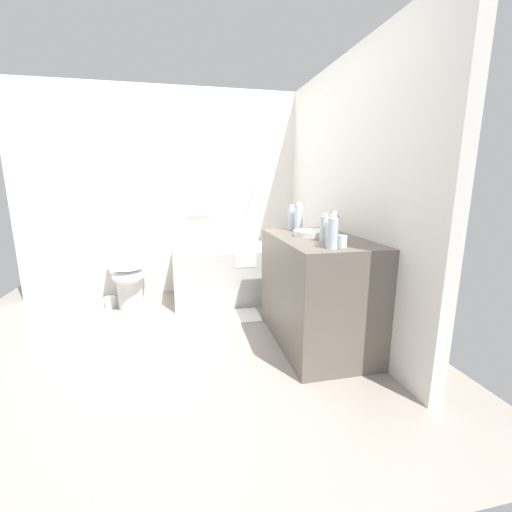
# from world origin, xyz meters

# --- Properties ---
(ground_plane) EXTENTS (3.92, 3.92, 0.00)m
(ground_plane) POSITION_xyz_m (0.00, 0.00, 0.00)
(ground_plane) COLOR #9E9389
(wall_back_tiled) EXTENTS (3.32, 0.10, 2.32)m
(wall_back_tiled) POSITION_xyz_m (0.00, 1.22, 1.16)
(wall_back_tiled) COLOR white
(wall_back_tiled) RESTS_ON ground_plane
(wall_right_mirror) EXTENTS (0.10, 2.74, 2.32)m
(wall_right_mirror) POSITION_xyz_m (1.51, 0.00, 1.16)
(wall_right_mirror) COLOR white
(wall_right_mirror) RESTS_ON ground_plane
(bathtub) EXTENTS (1.41, 0.73, 1.21)m
(bathtub) POSITION_xyz_m (0.70, 0.81, 0.32)
(bathtub) COLOR silver
(bathtub) RESTS_ON ground_plane
(toilet) EXTENTS (0.40, 0.56, 0.66)m
(toilet) POSITION_xyz_m (-0.47, 0.78, 0.35)
(toilet) COLOR white
(toilet) RESTS_ON ground_plane
(vanity_counter) EXTENTS (0.64, 1.14, 0.87)m
(vanity_counter) POSITION_xyz_m (1.14, -0.41, 0.44)
(vanity_counter) COLOR #6B6056
(vanity_counter) RESTS_ON ground_plane
(sink_basin) EXTENTS (0.29, 0.29, 0.05)m
(sink_basin) POSITION_xyz_m (1.12, -0.33, 0.90)
(sink_basin) COLOR white
(sink_basin) RESTS_ON vanity_counter
(sink_faucet) EXTENTS (0.10, 0.15, 0.07)m
(sink_faucet) POSITION_xyz_m (1.29, -0.33, 0.90)
(sink_faucet) COLOR #A6A6AB
(sink_faucet) RESTS_ON vanity_counter
(water_bottle_0) EXTENTS (0.07, 0.07, 0.20)m
(water_bottle_0) POSITION_xyz_m (1.11, -0.59, 0.97)
(water_bottle_0) COLOR silver
(water_bottle_0) RESTS_ON vanity_counter
(water_bottle_1) EXTENTS (0.06, 0.06, 0.23)m
(water_bottle_1) POSITION_xyz_m (1.13, -0.69, 0.98)
(water_bottle_1) COLOR silver
(water_bottle_1) RESTS_ON vanity_counter
(water_bottle_2) EXTENTS (0.07, 0.07, 0.26)m
(water_bottle_2) POSITION_xyz_m (1.09, -0.06, 0.99)
(water_bottle_2) COLOR silver
(water_bottle_2) RESTS_ON vanity_counter
(water_bottle_3) EXTENTS (0.06, 0.06, 0.23)m
(water_bottle_3) POSITION_xyz_m (1.06, 0.03, 0.98)
(water_bottle_3) COLOR silver
(water_bottle_3) RESTS_ON vanity_counter
(water_bottle_4) EXTENTS (0.07, 0.07, 0.22)m
(water_bottle_4) POSITION_xyz_m (1.05, -0.85, 0.98)
(water_bottle_4) COLOR silver
(water_bottle_4) RESTS_ON vanity_counter
(water_bottle_5) EXTENTS (0.07, 0.07, 0.19)m
(water_bottle_5) POSITION_xyz_m (1.08, -0.75, 0.96)
(water_bottle_5) COLOR silver
(water_bottle_5) RESTS_ON vanity_counter
(drinking_glass_0) EXTENTS (0.08, 0.08, 0.10)m
(drinking_glass_0) POSITION_xyz_m (1.14, 0.06, 0.92)
(drinking_glass_0) COLOR white
(drinking_glass_0) RESTS_ON vanity_counter
(drinking_glass_1) EXTENTS (0.07, 0.07, 0.08)m
(drinking_glass_1) POSITION_xyz_m (1.13, -0.82, 0.91)
(drinking_glass_1) COLOR white
(drinking_glass_1) RESTS_ON vanity_counter
(bath_mat) EXTENTS (0.60, 0.35, 0.01)m
(bath_mat) POSITION_xyz_m (0.51, 0.23, 0.01)
(bath_mat) COLOR white
(bath_mat) RESTS_ON ground_plane
(toilet_paper_roll) EXTENTS (0.11, 0.11, 0.11)m
(toilet_paper_roll) POSITION_xyz_m (-0.68, 0.77, 0.06)
(toilet_paper_roll) COLOR white
(toilet_paper_roll) RESTS_ON ground_plane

